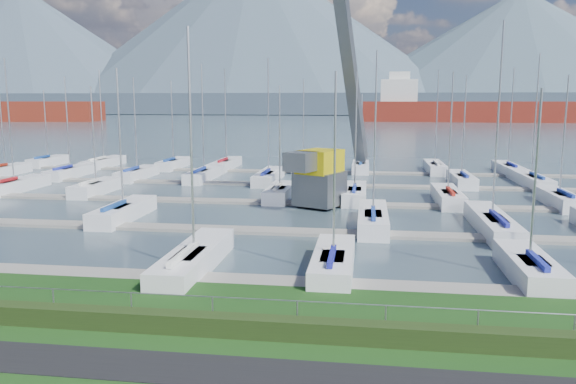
# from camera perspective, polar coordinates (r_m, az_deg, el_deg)

# --- Properties ---
(path) EXTENTS (160.00, 2.00, 0.04)m
(path) POSITION_cam_1_polar(r_m,az_deg,el_deg) (17.72, -7.08, -17.59)
(path) COLOR black
(path) RESTS_ON grass
(water) EXTENTS (800.00, 540.00, 0.20)m
(water) POSITION_cam_1_polar(r_m,az_deg,el_deg) (278.39, 7.16, 7.51)
(water) COLOR #3D4F59
(hedge) EXTENTS (80.00, 0.70, 0.70)m
(hedge) POSITION_cam_1_polar(r_m,az_deg,el_deg) (19.86, -5.11, -13.40)
(hedge) COLOR #223413
(hedge) RESTS_ON grass
(fence) EXTENTS (80.00, 0.04, 0.04)m
(fence) POSITION_cam_1_polar(r_m,az_deg,el_deg) (19.92, -4.88, -10.70)
(fence) COLOR gray
(fence) RESTS_ON grass
(foothill) EXTENTS (900.00, 80.00, 12.00)m
(foothill) POSITION_cam_1_polar(r_m,az_deg,el_deg) (348.26, 7.37, 8.91)
(foothill) COLOR #3E4C5B
(foothill) RESTS_ON water
(mountains) EXTENTS (1190.00, 360.00, 115.00)m
(mountains) POSITION_cam_1_polar(r_m,az_deg,el_deg) (424.63, 8.64, 14.43)
(mountains) COLOR #3D4C5A
(mountains) RESTS_ON water
(docks) EXTENTS (90.00, 41.60, 0.25)m
(docks) POSITION_cam_1_polar(r_m,az_deg,el_deg) (45.19, 2.46, -1.18)
(docks) COLOR slate
(docks) RESTS_ON water
(crane) EXTENTS (6.30, 13.47, 22.35)m
(crane) POSITION_cam_1_polar(r_m,az_deg,el_deg) (44.68, 3.99, 5.85)
(crane) COLOR #56595D
(crane) RESTS_ON water
(cargo_ship_mid) EXTENTS (92.00, 22.43, 21.50)m
(cargo_ship_mid) POSITION_cam_1_polar(r_m,az_deg,el_deg) (232.34, 18.03, 7.78)
(cargo_ship_mid) COLOR maroon
(cargo_ship_mid) RESTS_ON water
(sailboat_fleet) EXTENTS (74.98, 49.90, 13.43)m
(sailboat_fleet) POSITION_cam_1_polar(r_m,az_deg,el_deg) (47.83, 1.14, 6.25)
(sailboat_fleet) COLOR silver
(sailboat_fleet) RESTS_ON water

